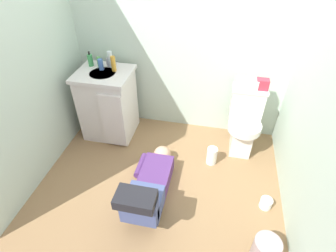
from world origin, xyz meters
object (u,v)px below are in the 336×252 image
object	(u,v)px
person_plumber	(149,186)
toilet_paper_roll	(266,203)
faucet	(107,62)
bottle_clear	(110,59)
bottle_blue	(101,64)
trash_can	(265,251)
toiletry_bag	(262,84)
paper_towel_roll	(212,156)
vanity_cabinet	(108,104)
tissue_box	(247,83)
bottle_green	(99,62)
toilet	(244,122)
soap_dispenser	(90,60)
bottle_amber	(113,64)

from	to	relation	value
person_plumber	toilet_paper_roll	bearing A→B (deg)	7.10
faucet	bottle_clear	xyz separation A→B (m)	(0.04, -0.00, 0.04)
bottle_blue	trash_can	world-z (taller)	bottle_blue
toiletry_bag	bottle_clear	distance (m)	1.63
paper_towel_roll	vanity_cabinet	bearing A→B (deg)	167.21
vanity_cabinet	tissue_box	xyz separation A→B (m)	(1.52, 0.12, 0.38)
toiletry_bag	bottle_blue	world-z (taller)	bottle_blue
faucet	bottle_clear	size ratio (longest dim) A/B	0.56
bottle_blue	toilet_paper_roll	distance (m)	2.18
bottle_green	toiletry_bag	bearing A→B (deg)	-0.38
vanity_cabinet	faucet	xyz separation A→B (m)	(-0.00, 0.15, 0.45)
faucet	toilet	bearing A→B (deg)	-4.12
soap_dispenser	bottle_amber	xyz separation A→B (m)	(0.30, -0.06, 0.01)
vanity_cabinet	bottle_green	world-z (taller)	bottle_green
toiletry_bag	toilet_paper_roll	world-z (taller)	toiletry_bag
toilet	person_plumber	distance (m)	1.26
vanity_cabinet	faucet	bearing A→B (deg)	91.31
toiletry_bag	trash_can	world-z (taller)	toiletry_bag
bottle_blue	paper_towel_roll	xyz separation A→B (m)	(1.30, -0.35, -0.78)
tissue_box	toilet_paper_roll	distance (m)	1.19
bottle_clear	paper_towel_roll	distance (m)	1.53
paper_towel_roll	bottle_blue	bearing A→B (deg)	165.12
toilet	soap_dispenser	world-z (taller)	soap_dispenser
toilet	trash_can	world-z (taller)	toilet
toilet_paper_roll	faucet	bearing A→B (deg)	153.62
person_plumber	soap_dispenser	distance (m)	1.54
paper_towel_roll	bottle_green	bearing A→B (deg)	162.73
tissue_box	bottle_green	size ratio (longest dim) A/B	2.10
bottle_green	faucet	bearing A→B (deg)	6.40
faucet	vanity_cabinet	bearing A→B (deg)	-88.69
bottle_clear	bottle_green	bearing A→B (deg)	-176.61
toiletry_bag	vanity_cabinet	bearing A→B (deg)	-175.74
soap_dispenser	bottle_blue	xyz separation A→B (m)	(0.15, -0.07, -0.01)
faucet	bottle_blue	world-z (taller)	bottle_blue
faucet	paper_towel_roll	distance (m)	1.54
tissue_box	bottle_blue	distance (m)	1.56
tissue_box	toilet_paper_roll	size ratio (longest dim) A/B	2.00
toilet	bottle_green	xyz separation A→B (m)	(-1.66, 0.10, 0.50)
vanity_cabinet	paper_towel_roll	distance (m)	1.33
tissue_box	trash_can	world-z (taller)	tissue_box
trash_can	vanity_cabinet	bearing A→B (deg)	144.14
toiletry_bag	soap_dispenser	distance (m)	1.86
toiletry_bag	bottle_amber	xyz separation A→B (m)	(-1.56, -0.06, 0.10)
vanity_cabinet	bottle_blue	xyz separation A→B (m)	(-0.04, 0.06, 0.46)
tissue_box	bottle_blue	size ratio (longest dim) A/B	1.84
toilet	bottle_clear	xyz separation A→B (m)	(-1.52, 0.11, 0.54)
soap_dispenser	faucet	bearing A→B (deg)	6.01
faucet	person_plumber	world-z (taller)	faucet
toiletry_bag	bottle_clear	xyz separation A→B (m)	(-1.63, 0.02, 0.10)
bottle_green	bottle_blue	xyz separation A→B (m)	(0.05, -0.08, 0.01)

